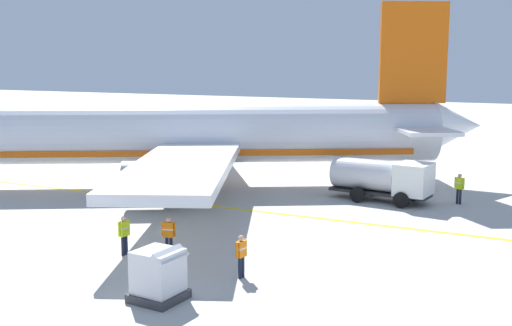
{
  "coord_description": "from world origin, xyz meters",
  "views": [
    {
      "loc": [
        -10.7,
        -4.05,
        8.14
      ],
      "look_at": [
        21.94,
        11.94,
        2.28
      ],
      "focal_mm": 44.63,
      "sensor_mm": 36.0,
      "label": 1
    }
  ],
  "objects_px": {
    "crew_marshaller": "(241,253)",
    "crew_loader_left": "(124,232)",
    "crew_supervisor": "(169,233)",
    "crew_loader_right": "(459,186)",
    "cargo_container_mid": "(159,275)",
    "airliner_foreground": "(168,135)",
    "service_truck_fuel": "(383,178)"
  },
  "relations": [
    {
      "from": "crew_loader_right",
      "to": "crew_loader_left",
      "type": "bearing_deg",
      "value": 145.58
    },
    {
      "from": "service_truck_fuel",
      "to": "crew_supervisor",
      "type": "distance_m",
      "value": 15.38
    },
    {
      "from": "crew_loader_right",
      "to": "crew_supervisor",
      "type": "xyz_separation_m",
      "value": [
        -15.62,
        9.38,
        -0.05
      ]
    },
    {
      "from": "crew_marshaller",
      "to": "crew_loader_right",
      "type": "bearing_deg",
      "value": -18.02
    },
    {
      "from": "cargo_container_mid",
      "to": "crew_supervisor",
      "type": "xyz_separation_m",
      "value": [
        4.31,
        2.48,
        0.1
      ]
    },
    {
      "from": "service_truck_fuel",
      "to": "crew_loader_right",
      "type": "height_order",
      "value": "service_truck_fuel"
    },
    {
      "from": "cargo_container_mid",
      "to": "crew_supervisor",
      "type": "relative_size",
      "value": 1.12
    },
    {
      "from": "service_truck_fuel",
      "to": "crew_supervisor",
      "type": "xyz_separation_m",
      "value": [
        -14.46,
        5.23,
        -0.4
      ]
    },
    {
      "from": "airliner_foreground",
      "to": "crew_supervisor",
      "type": "height_order",
      "value": "airliner_foreground"
    },
    {
      "from": "airliner_foreground",
      "to": "crew_loader_left",
      "type": "distance_m",
      "value": 14.97
    },
    {
      "from": "service_truck_fuel",
      "to": "crew_loader_left",
      "type": "distance_m",
      "value": 16.7
    },
    {
      "from": "crew_marshaller",
      "to": "crew_loader_right",
      "type": "height_order",
      "value": "crew_loader_right"
    },
    {
      "from": "crew_marshaller",
      "to": "crew_loader_right",
      "type": "xyz_separation_m",
      "value": [
        16.67,
        -5.42,
        0.07
      ]
    },
    {
      "from": "airliner_foreground",
      "to": "crew_loader_left",
      "type": "height_order",
      "value": "airliner_foreground"
    },
    {
      "from": "airliner_foreground",
      "to": "crew_marshaller",
      "type": "xyz_separation_m",
      "value": [
        -13.56,
        -12.38,
        -2.41
      ]
    },
    {
      "from": "cargo_container_mid",
      "to": "crew_supervisor",
      "type": "bearing_deg",
      "value": 29.93
    },
    {
      "from": "cargo_container_mid",
      "to": "airliner_foreground",
      "type": "bearing_deg",
      "value": 32.94
    },
    {
      "from": "service_truck_fuel",
      "to": "crew_marshaller",
      "type": "xyz_separation_m",
      "value": [
        -15.5,
        1.27,
        -0.41
      ]
    },
    {
      "from": "service_truck_fuel",
      "to": "crew_marshaller",
      "type": "bearing_deg",
      "value": 175.31
    },
    {
      "from": "crew_loader_right",
      "to": "cargo_container_mid",
      "type": "bearing_deg",
      "value": 160.91
    },
    {
      "from": "cargo_container_mid",
      "to": "crew_loader_left",
      "type": "relative_size",
      "value": 1.12
    },
    {
      "from": "airliner_foreground",
      "to": "cargo_container_mid",
      "type": "distance_m",
      "value": 20.21
    },
    {
      "from": "crew_marshaller",
      "to": "crew_loader_left",
      "type": "relative_size",
      "value": 0.98
    },
    {
      "from": "airliner_foreground",
      "to": "service_truck_fuel",
      "type": "xyz_separation_m",
      "value": [
        1.94,
        -13.65,
        -2.0
      ]
    },
    {
      "from": "service_truck_fuel",
      "to": "crew_loader_right",
      "type": "xyz_separation_m",
      "value": [
        1.16,
        -4.15,
        -0.35
      ]
    },
    {
      "from": "crew_marshaller",
      "to": "crew_loader_left",
      "type": "height_order",
      "value": "crew_loader_left"
    },
    {
      "from": "airliner_foreground",
      "to": "crew_marshaller",
      "type": "relative_size",
      "value": 22.74
    },
    {
      "from": "crew_supervisor",
      "to": "crew_loader_right",
      "type": "bearing_deg",
      "value": -30.99
    },
    {
      "from": "service_truck_fuel",
      "to": "crew_marshaller",
      "type": "relative_size",
      "value": 3.63
    },
    {
      "from": "crew_loader_left",
      "to": "crew_supervisor",
      "type": "bearing_deg",
      "value": -69.13
    },
    {
      "from": "crew_marshaller",
      "to": "crew_loader_left",
      "type": "xyz_separation_m",
      "value": [
        0.36,
        5.75,
        0.02
      ]
    },
    {
      "from": "airliner_foreground",
      "to": "crew_loader_right",
      "type": "relative_size",
      "value": 21.4
    }
  ]
}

